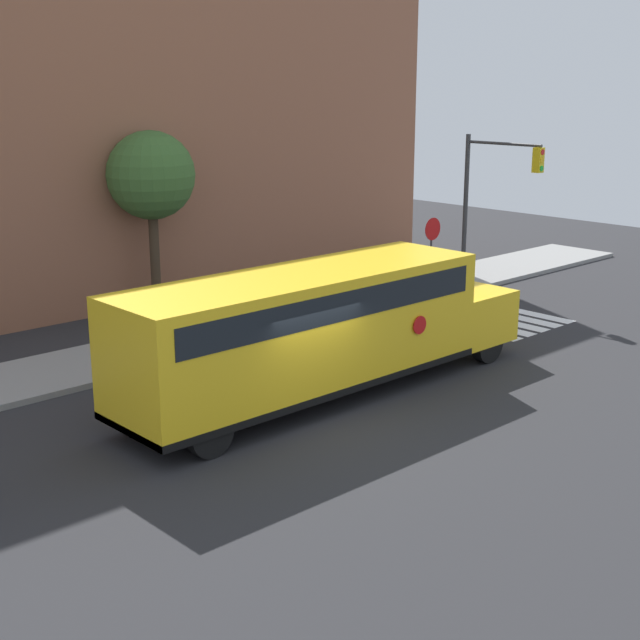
# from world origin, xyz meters

# --- Properties ---
(ground_plane) EXTENTS (60.00, 60.00, 0.00)m
(ground_plane) POSITION_xyz_m (0.00, 0.00, 0.00)
(ground_plane) COLOR #28282B
(sidewalk_strip) EXTENTS (44.00, 3.00, 0.15)m
(sidewalk_strip) POSITION_xyz_m (0.00, 6.50, 0.07)
(sidewalk_strip) COLOR gray
(sidewalk_strip) RESTS_ON ground
(building_backdrop) EXTENTS (32.00, 4.00, 12.93)m
(building_backdrop) POSITION_xyz_m (0.00, 13.00, 6.46)
(building_backdrop) COLOR #935B42
(building_backdrop) RESTS_ON ground
(crosswalk_stripes) EXTENTS (3.30, 3.20, 0.01)m
(crosswalk_stripes) POSITION_xyz_m (9.97, 2.00, 0.00)
(crosswalk_stripes) COLOR white
(crosswalk_stripes) RESTS_ON ground
(school_bus) EXTENTS (11.27, 2.57, 3.04)m
(school_bus) POSITION_xyz_m (1.15, 0.86, 1.74)
(school_bus) COLOR yellow
(school_bus) RESTS_ON ground
(stop_sign) EXTENTS (0.77, 0.10, 2.70)m
(stop_sign) POSITION_xyz_m (10.96, 5.72, 1.81)
(stop_sign) COLOR #38383A
(stop_sign) RESTS_ON ground
(traffic_light) EXTENTS (0.28, 3.08, 5.41)m
(traffic_light) POSITION_xyz_m (12.59, 4.64, 3.57)
(traffic_light) COLOR #38383A
(traffic_light) RESTS_ON ground
(tree_near_sidewalk) EXTENTS (2.75, 2.75, 5.72)m
(tree_near_sidewalk) POSITION_xyz_m (2.85, 10.30, 4.31)
(tree_near_sidewalk) COLOR #423323
(tree_near_sidewalk) RESTS_ON ground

